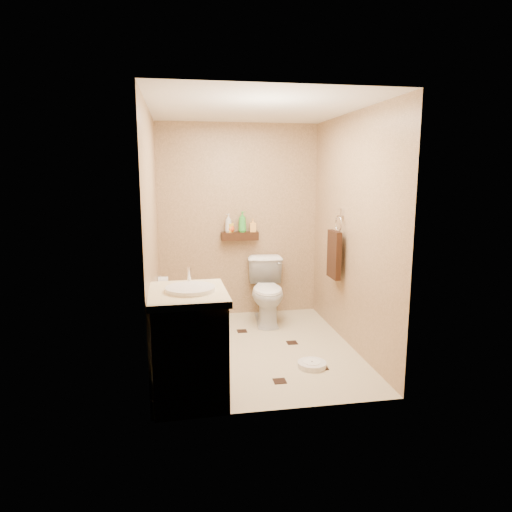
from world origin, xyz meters
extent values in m
plane|color=#C3AD8F|center=(0.00, 0.00, 0.00)|extent=(2.50, 2.50, 0.00)
cube|color=tan|center=(0.00, 1.25, 1.20)|extent=(2.00, 0.04, 2.40)
cube|color=tan|center=(0.00, -1.25, 1.20)|extent=(2.00, 0.04, 2.40)
cube|color=tan|center=(-1.00, 0.00, 1.20)|extent=(0.04, 2.50, 2.40)
cube|color=tan|center=(1.00, 0.00, 1.20)|extent=(0.04, 2.50, 2.40)
cube|color=silver|center=(0.00, 0.00, 2.40)|extent=(2.00, 2.50, 0.02)
cube|color=#37200F|center=(0.00, 1.17, 1.02)|extent=(0.46, 0.14, 0.10)
cube|color=black|center=(-0.38, -0.12, 0.00)|extent=(0.11, 0.11, 0.01)
cube|color=black|center=(0.41, 0.09, 0.00)|extent=(0.11, 0.11, 0.01)
cube|color=black|center=(0.08, -0.78, 0.00)|extent=(0.11, 0.11, 0.01)
cube|color=black|center=(-0.62, 0.55, 0.00)|extent=(0.11, 0.11, 0.01)
cube|color=black|center=(0.53, -0.58, 0.00)|extent=(0.11, 0.11, 0.01)
cube|color=black|center=(-0.07, 0.54, 0.00)|extent=(0.11, 0.11, 0.01)
imported|color=white|center=(0.29, 0.83, 0.39)|extent=(0.50, 0.79, 0.77)
cube|color=brown|center=(-0.70, -0.93, 0.42)|extent=(0.58, 0.70, 0.84)
cube|color=beige|center=(-0.70, -0.93, 0.87)|extent=(0.62, 0.75, 0.05)
cylinder|color=silver|center=(-0.68, -0.93, 0.90)|extent=(0.39, 0.39, 0.05)
cylinder|color=silver|center=(-0.68, -0.69, 0.97)|extent=(0.03, 0.03, 0.13)
cylinder|color=silver|center=(0.44, -0.54, 0.03)|extent=(0.35, 0.35, 0.05)
cylinder|color=white|center=(0.44, -0.54, 0.05)|extent=(0.16, 0.16, 0.01)
cylinder|color=#18635F|center=(-0.46, 0.72, 0.06)|extent=(0.11, 0.11, 0.12)
cylinder|color=silver|center=(-0.46, 0.72, 0.27)|extent=(0.02, 0.02, 0.33)
sphere|color=silver|center=(-0.46, 0.72, 0.43)|extent=(0.08, 0.08, 0.08)
cube|color=silver|center=(0.98, 0.25, 1.38)|extent=(0.03, 0.06, 0.08)
torus|color=silver|center=(0.95, 0.25, 1.26)|extent=(0.02, 0.19, 0.19)
cube|color=black|center=(0.91, 0.25, 0.92)|extent=(0.06, 0.30, 0.52)
cylinder|color=silver|center=(-0.94, 0.65, 0.60)|extent=(0.11, 0.11, 0.11)
cylinder|color=silver|center=(-0.98, 0.65, 0.66)|extent=(0.04, 0.02, 0.02)
imported|color=beige|center=(-0.14, 1.17, 1.19)|extent=(0.13, 0.13, 0.23)
imported|color=yellow|center=(-0.13, 1.17, 1.15)|extent=(0.11, 0.11, 0.17)
imported|color=#EE521C|center=(-0.12, 1.17, 1.14)|extent=(0.12, 0.12, 0.13)
imported|color=green|center=(0.03, 1.17, 1.20)|extent=(0.14, 0.14, 0.26)
imported|color=#FFB554|center=(0.17, 1.17, 1.15)|extent=(0.08, 0.08, 0.16)
camera|label=1|loc=(-0.76, -4.41, 1.81)|focal=32.00mm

